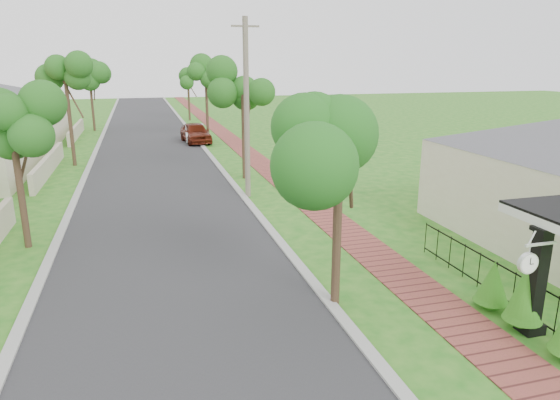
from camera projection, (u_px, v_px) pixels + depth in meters
name	position (u px, v px, depth m)	size (l,w,h in m)	color
ground	(326.00, 338.00, 11.10)	(160.00, 160.00, 0.00)	#206B19
road	(154.00, 168.00, 28.86)	(7.00, 120.00, 0.02)	#28282B
kerb_right	(217.00, 164.00, 29.81)	(0.30, 120.00, 0.10)	#9E9E99
kerb_left	(87.00, 172.00, 27.90)	(0.30, 120.00, 0.10)	#9E9E99
sidewalk	(259.00, 162.00, 30.49)	(1.50, 120.00, 0.03)	brown
porch_post	(536.00, 287.00, 11.06)	(0.48, 0.48, 2.52)	black
picket_fence	(514.00, 290.00, 12.24)	(0.03, 8.02, 1.00)	black
street_trees	(148.00, 83.00, 34.02)	(10.70, 37.65, 5.89)	#382619
hedge_row	(531.00, 302.00, 11.11)	(0.76, 3.17, 1.77)	#225C12
parked_car_red	(196.00, 133.00, 37.65)	(1.77, 4.40, 1.50)	#5B1B0D
parked_car_white	(195.00, 133.00, 38.23)	(1.36, 3.91, 1.29)	silver
near_tree	(340.00, 142.00, 11.59)	(2.03, 2.03, 5.20)	#382619
utility_pole	(247.00, 109.00, 21.74)	(1.20, 0.24, 7.77)	#766B5C
station_clock	(529.00, 262.00, 10.29)	(0.87, 0.13, 0.65)	silver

